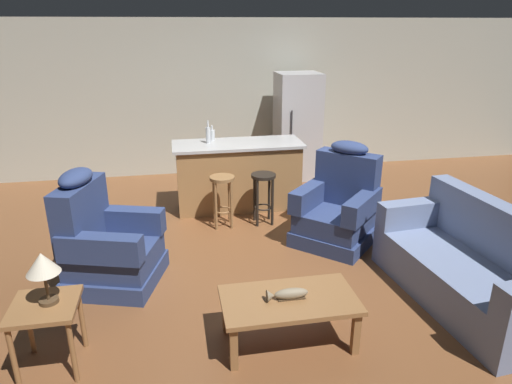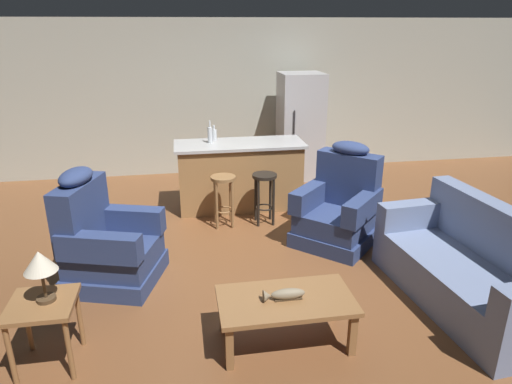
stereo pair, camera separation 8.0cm
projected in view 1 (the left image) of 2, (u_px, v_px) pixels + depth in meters
name	position (u px, v px, depth m)	size (l,w,h in m)	color
ground_plane	(255.00, 248.00, 5.40)	(12.00, 12.00, 0.00)	brown
back_wall	(222.00, 98.00, 7.83)	(12.00, 0.05, 2.60)	#B2B2A3
coffee_table	(289.00, 304.00, 3.70)	(1.10, 0.60, 0.42)	olive
fish_figurine	(287.00, 294.00, 3.66)	(0.34, 0.10, 0.10)	#4C3823
couch	(471.00, 268.00, 4.29)	(1.00, 1.96, 0.94)	#707FA3
recliner_near_lamp	(106.00, 244.00, 4.57)	(1.05, 1.05, 1.20)	navy
recliner_near_island	(338.00, 208.00, 5.47)	(1.19, 1.19, 1.20)	navy
end_table	(46.00, 316.00, 3.39)	(0.48, 0.48, 0.56)	olive
table_lamp	(43.00, 266.00, 3.27)	(0.24, 0.24, 0.41)	#4C3823
kitchen_island	(238.00, 175.00, 6.48)	(1.80, 0.70, 0.95)	#9E7042
bar_stool_left	(222.00, 192.00, 5.85)	(0.32, 0.32, 0.68)	olive
bar_stool_right	(263.00, 189.00, 5.94)	(0.32, 0.32, 0.68)	black
refrigerator	(297.00, 126.00, 7.65)	(0.70, 0.69, 1.76)	#B7B7BC
bottle_tall_green	(212.00, 135.00, 6.43)	(0.08, 0.08, 0.21)	silver
bottle_short_amber	(208.00, 135.00, 6.26)	(0.07, 0.07, 0.31)	silver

